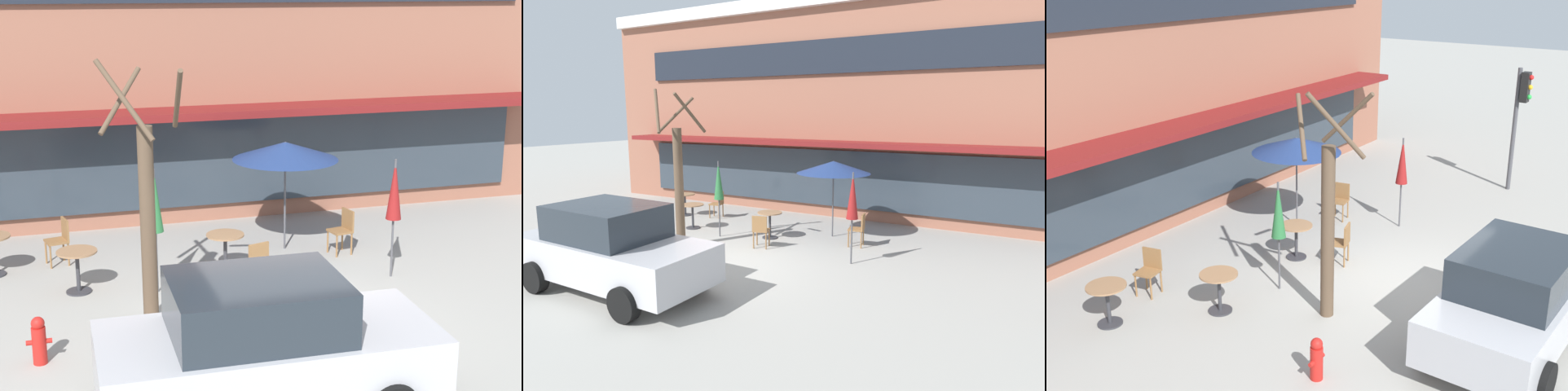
% 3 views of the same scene
% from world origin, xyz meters
% --- Properties ---
extents(ground_plane, '(80.00, 80.00, 0.00)m').
position_xyz_m(ground_plane, '(0.00, 0.00, 0.00)').
color(ground_plane, '#9E9B93').
extents(building_facade, '(19.17, 9.10, 7.44)m').
position_xyz_m(building_facade, '(0.00, 9.97, 3.72)').
color(building_facade, '#935B47').
rests_on(building_facade, ground).
extents(cafe_table_near_wall, '(0.70, 0.70, 0.76)m').
position_xyz_m(cafe_table_near_wall, '(-0.27, 2.58, 0.52)').
color(cafe_table_near_wall, '#333338').
rests_on(cafe_table_near_wall, ground).
extents(cafe_table_streetside, '(0.70, 0.70, 0.76)m').
position_xyz_m(cafe_table_streetside, '(-2.95, 2.38, 0.52)').
color(cafe_table_streetside, '#333338').
rests_on(cafe_table_streetside, ground).
extents(patio_umbrella_green_folded, '(0.28, 0.28, 2.20)m').
position_xyz_m(patio_umbrella_green_folded, '(-1.63, 2.01, 1.63)').
color(patio_umbrella_green_folded, '#4C4C51').
rests_on(patio_umbrella_green_folded, ground).
extents(patio_umbrella_cream_folded, '(2.10, 2.10, 2.20)m').
position_xyz_m(patio_umbrella_cream_folded, '(1.22, 3.62, 2.02)').
color(patio_umbrella_cream_folded, '#4C4C51').
rests_on(patio_umbrella_cream_folded, ground).
extents(patio_umbrella_corner_open, '(0.28, 0.28, 2.20)m').
position_xyz_m(patio_umbrella_corner_open, '(2.60, 1.56, 1.63)').
color(patio_umbrella_corner_open, '#4C4C51').
rests_on(patio_umbrella_corner_open, ground).
extents(cafe_chair_0, '(0.50, 0.50, 0.89)m').
position_xyz_m(cafe_chair_0, '(0.03, 1.61, 0.53)').
color(cafe_chair_0, olive).
rests_on(cafe_chair_0, ground).
extents(cafe_chair_1, '(0.46, 0.46, 0.89)m').
position_xyz_m(cafe_chair_1, '(2.25, 3.03, 0.53)').
color(cafe_chair_1, olive).
rests_on(cafe_chair_1, ground).
extents(cafe_chair_2, '(0.48, 0.48, 0.89)m').
position_xyz_m(cafe_chair_2, '(-3.16, 3.95, 0.53)').
color(cafe_chair_2, olive).
rests_on(cafe_chair_2, ground).
extents(parked_sedan, '(4.25, 2.11, 1.76)m').
position_xyz_m(parked_sedan, '(-0.98, -2.35, 0.88)').
color(parked_sedan, '#B7B7BC').
rests_on(parked_sedan, ground).
extents(street_tree, '(1.30, 1.40, 4.17)m').
position_xyz_m(street_tree, '(-1.94, 0.71, 1.83)').
color(street_tree, brown).
rests_on(street_tree, ground).
extents(fire_hydrant, '(0.36, 0.20, 0.71)m').
position_xyz_m(fire_hydrant, '(-3.66, -0.22, 0.35)').
color(fire_hydrant, red).
rests_on(fire_hydrant, ground).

